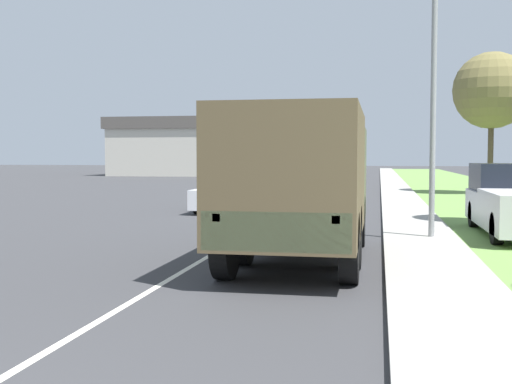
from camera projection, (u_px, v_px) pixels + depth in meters
The scene contains 10 objects.
ground_plane at pixel (325, 188), 42.05m from camera, with size 180.00×180.00×0.00m, color #38383A.
lane_centre_stripe at pixel (325, 188), 42.05m from camera, with size 0.12×120.00×0.00m.
sidewalk_right at pixel (395, 187), 41.19m from camera, with size 1.80×120.00×0.12m.
grass_strip_right at pixel (466, 189), 40.37m from camera, with size 7.00×120.00×0.02m.
military_truck at pixel (301, 178), 12.63m from camera, with size 2.39×6.69×2.92m.
car_nearest_ahead at pixel (230, 192), 24.53m from camera, with size 1.90×4.89×1.61m.
car_second_ahead at pixel (286, 178), 38.95m from camera, with size 1.79×4.84×1.67m.
lamp_post at pixel (425, 71), 15.51m from camera, with size 1.69×0.24×6.72m.
tree_far_right at pixel (492, 91), 34.49m from camera, with size 4.13×4.13×7.65m.
building_distant at pixel (197, 147), 69.40m from camera, with size 16.67×12.26×6.02m.
Camera 1 is at (3.48, -2.09, 2.10)m, focal length 45.00 mm.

